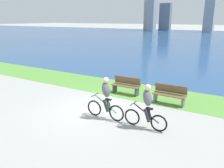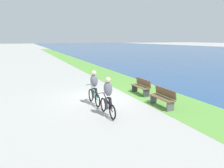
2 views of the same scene
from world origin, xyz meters
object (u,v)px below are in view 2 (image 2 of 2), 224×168
cyclist_trailing (108,97)px  bench_near_path (163,98)px  cyclist_lead (94,88)px  bench_far_along_path (141,87)px

cyclist_trailing → bench_near_path: size_ratio=1.11×
cyclist_lead → bench_far_along_path: 3.27m
cyclist_lead → bench_near_path: cyclist_lead is taller
cyclist_lead → cyclist_trailing: cyclist_lead is taller
bench_near_path → bench_far_along_path: same height
cyclist_trailing → bench_far_along_path: bearing=127.9°
cyclist_lead → bench_far_along_path: (-0.74, 3.16, -0.39)m
cyclist_trailing → bench_near_path: (-0.02, 2.83, -0.38)m
cyclist_lead → cyclist_trailing: (1.69, 0.04, -0.01)m
cyclist_lead → bench_far_along_path: bearing=103.2°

